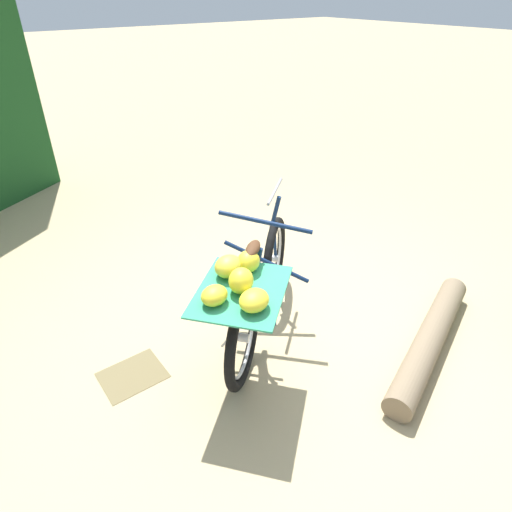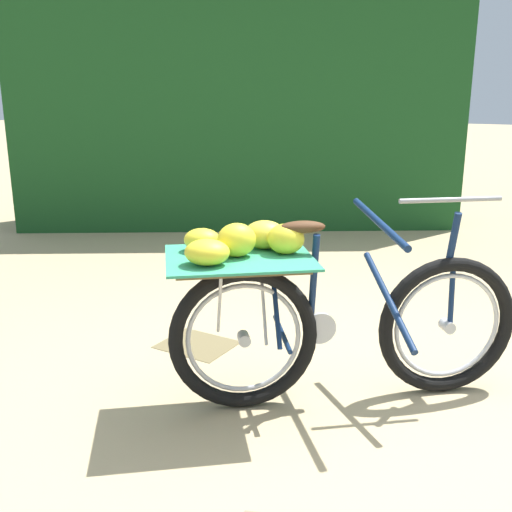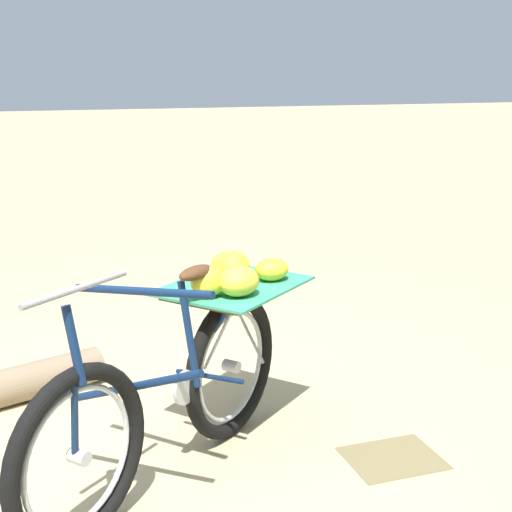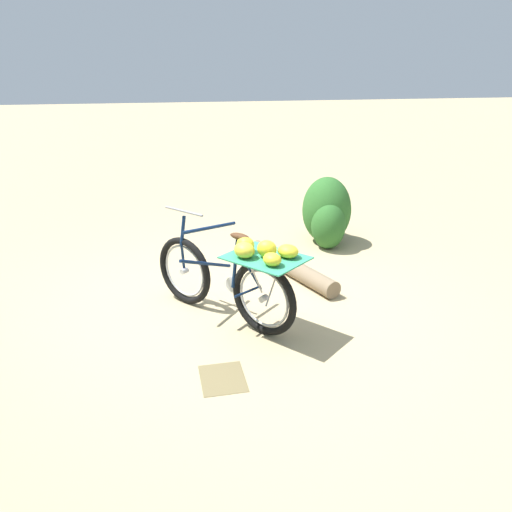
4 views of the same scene
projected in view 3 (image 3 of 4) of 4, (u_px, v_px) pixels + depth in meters
name	position (u px, v px, depth m)	size (l,w,h in m)	color
ground_plane	(137.00, 480.00, 3.39)	(60.00, 60.00, 0.00)	tan
bicycle	(183.00, 369.00, 3.37)	(1.56, 1.36, 1.03)	black
leaf_litter_patch	(393.00, 458.00, 3.58)	(0.44, 0.36, 0.01)	olive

